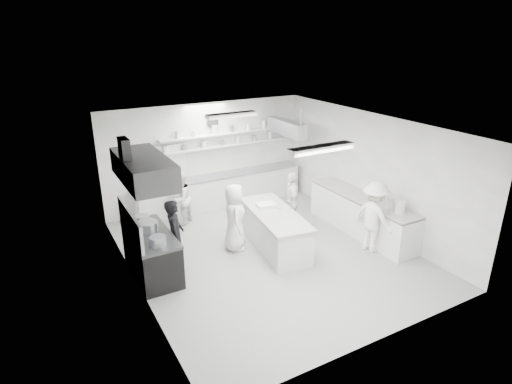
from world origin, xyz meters
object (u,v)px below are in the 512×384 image
stove (152,255)px  cook_back (180,199)px  back_counter (222,190)px  prep_island (275,231)px  right_counter (361,215)px  cook_stove (175,235)px

stove → cook_back: size_ratio=1.24×
back_counter → prep_island: back_counter is taller
stove → prep_island: stove is taller
right_counter → prep_island: bearing=171.4°
right_counter → cook_back: size_ratio=2.27×
prep_island → cook_stove: size_ratio=1.46×
stove → back_counter: size_ratio=0.36×
prep_island → cook_back: cook_back is taller
right_counter → prep_island: 2.39m
back_counter → prep_island: bearing=-90.3°
right_counter → back_counter: bearing=124.7°
prep_island → cook_back: size_ratio=1.59×
prep_island → right_counter: bearing=-0.8°
back_counter → cook_back: (-1.51, -0.70, 0.27)m
stove → cook_stove: cook_stove is taller
prep_island → cook_back: bearing=130.4°
prep_island → cook_stove: (-2.35, 0.23, 0.37)m
back_counter → cook_back: size_ratio=3.44×
right_counter → cook_stove: (-4.72, 0.59, 0.32)m
right_counter → cook_stove: size_ratio=2.08×
stove → cook_back: bearing=56.4°
right_counter → cook_back: (-3.86, 2.70, 0.26)m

